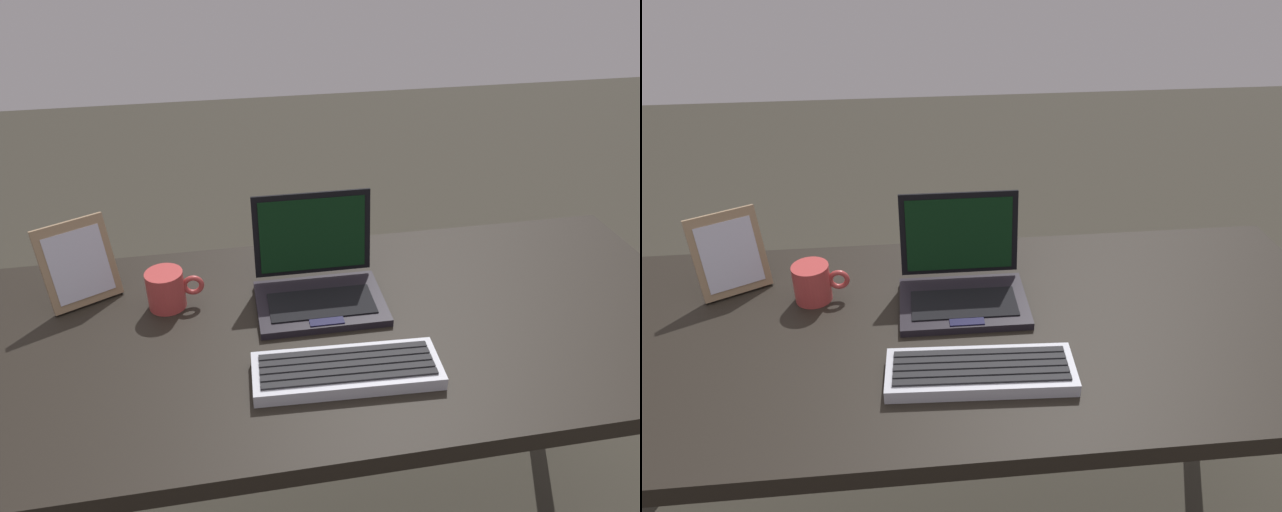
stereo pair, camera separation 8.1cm
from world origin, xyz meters
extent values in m
cube|color=black|center=(0.00, 0.00, 0.72)|extent=(1.70, 0.69, 0.04)
cylinder|color=black|center=(0.80, 0.29, 0.35)|extent=(0.05, 0.05, 0.70)
cube|color=black|center=(0.05, 0.07, 0.75)|extent=(0.27, 0.19, 0.02)
cube|color=black|center=(0.05, 0.05, 0.76)|extent=(0.22, 0.11, 0.00)
cube|color=black|center=(0.05, -0.01, 0.75)|extent=(0.07, 0.03, 0.00)
cube|color=black|center=(0.05, 0.17, 0.86)|extent=(0.26, 0.04, 0.18)
cube|color=black|center=(0.05, 0.17, 0.86)|extent=(0.23, 0.03, 0.16)
cube|color=#4CF259|center=(0.05, 0.16, 0.83)|extent=(0.22, 0.00, 0.01)
cube|color=#B2B4BF|center=(0.06, -0.15, 0.75)|extent=(0.35, 0.13, 0.03)
cube|color=black|center=(0.06, -0.19, 0.77)|extent=(0.31, 0.03, 0.00)
cube|color=black|center=(0.06, -0.17, 0.77)|extent=(0.31, 0.03, 0.00)
cube|color=black|center=(0.06, -0.15, 0.77)|extent=(0.31, 0.03, 0.00)
cube|color=black|center=(0.06, -0.14, 0.77)|extent=(0.31, 0.03, 0.00)
cube|color=black|center=(0.06, -0.12, 0.77)|extent=(0.31, 0.03, 0.00)
cube|color=#8B6F51|center=(-0.44, 0.18, 0.83)|extent=(0.16, 0.12, 0.18)
cube|color=#B5B6C7|center=(-0.44, 0.18, 0.83)|extent=(0.12, 0.09, 0.14)
cube|color=#8B6F51|center=(-0.46, 0.21, 0.75)|extent=(0.02, 0.02, 0.03)
cylinder|color=#B23A39|center=(-0.27, 0.13, 0.78)|extent=(0.08, 0.08, 0.08)
torus|color=#B23A39|center=(-0.21, 0.13, 0.78)|extent=(0.05, 0.01, 0.05)
camera|label=1|loc=(-0.14, -0.97, 1.51)|focal=34.48mm
camera|label=2|loc=(-0.06, -0.98, 1.51)|focal=34.48mm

